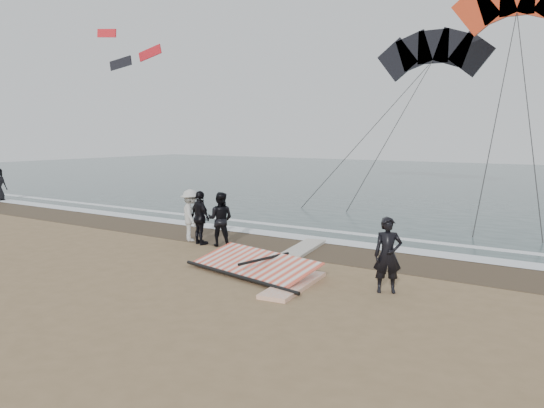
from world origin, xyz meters
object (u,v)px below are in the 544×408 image
(board_white, at_px, (294,285))
(sail_rig, at_px, (256,265))
(board_cream, at_px, (304,248))
(man_main, at_px, (388,255))

(board_white, relative_size, sail_rig, 0.62)
(board_white, height_order, board_cream, board_cream)
(man_main, relative_size, board_white, 0.70)
(sail_rig, bearing_deg, board_cream, 95.89)
(board_cream, distance_m, sail_rig, 3.15)
(board_white, xyz_separation_m, sail_rig, (-1.55, 0.62, 0.14))
(man_main, relative_size, board_cream, 0.69)
(man_main, xyz_separation_m, board_cream, (-3.94, 2.92, -0.84))
(man_main, xyz_separation_m, sail_rig, (-3.62, -0.21, -0.70))
(board_cream, bearing_deg, man_main, -47.05)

